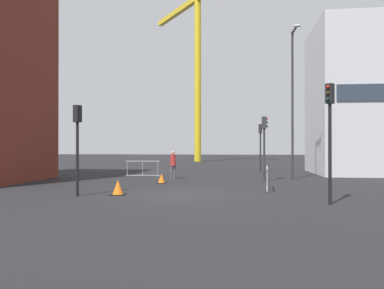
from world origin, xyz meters
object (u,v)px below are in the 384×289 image
(traffic_light_island, at_px, (260,140))
(traffic_cone_striped, at_px, (162,179))
(traffic_cone_orange, at_px, (118,188))
(construction_crane, at_px, (196,49))
(traffic_light_crosswalk, at_px, (78,135))
(traffic_light_median, at_px, (330,124))
(pedestrian_walking, at_px, (173,163))
(traffic_light_verge, at_px, (264,138))
(streetlamp_tall, at_px, (293,94))

(traffic_light_island, height_order, traffic_cone_striped, traffic_light_island)
(traffic_light_island, xyz_separation_m, traffic_cone_orange, (-6.83, -15.23, -2.26))
(construction_crane, distance_m, traffic_cone_striped, 34.87)
(traffic_light_crosswalk, bearing_deg, traffic_cone_orange, 18.86)
(traffic_cone_orange, bearing_deg, traffic_light_median, -12.24)
(construction_crane, relative_size, pedestrian_walking, 12.87)
(traffic_light_crosswalk, xyz_separation_m, traffic_light_median, (9.74, -1.25, 0.31))
(traffic_light_verge, bearing_deg, construction_crane, 103.51)
(pedestrian_walking, bearing_deg, construction_crane, 93.08)
(streetlamp_tall, relative_size, traffic_light_crosswalk, 2.46)
(traffic_cone_orange, bearing_deg, streetlamp_tall, 45.68)
(traffic_light_crosswalk, bearing_deg, traffic_cone_striped, 68.05)
(construction_crane, relative_size, streetlamp_tall, 2.47)
(traffic_light_median, distance_m, pedestrian_walking, 12.39)
(construction_crane, height_order, traffic_cone_striped, construction_crane)
(traffic_cone_striped, bearing_deg, traffic_cone_orange, -98.75)
(streetlamp_tall, height_order, traffic_cone_orange, streetlamp_tall)
(streetlamp_tall, height_order, pedestrian_walking, streetlamp_tall)
(traffic_light_island, xyz_separation_m, pedestrian_walking, (-5.82, -7.08, -1.53))
(traffic_light_median, bearing_deg, streetlamp_tall, 88.83)
(traffic_light_island, xyz_separation_m, traffic_light_median, (1.36, -17.01, 0.28))
(streetlamp_tall, bearing_deg, traffic_light_verge, -142.82)
(traffic_light_island, relative_size, traffic_cone_striped, 6.96)
(traffic_light_island, xyz_separation_m, traffic_light_verge, (-0.26, -8.01, -0.00))
(traffic_cone_striped, bearing_deg, construction_crane, 92.47)
(construction_crane, bearing_deg, traffic_cone_orange, -89.17)
(traffic_light_crosswalk, xyz_separation_m, traffic_light_verge, (8.11, 7.74, 0.03))
(traffic_cone_striped, relative_size, traffic_cone_orange, 0.87)
(streetlamp_tall, xyz_separation_m, traffic_light_median, (-0.21, -10.39, -2.43))
(traffic_light_verge, bearing_deg, traffic_cone_striped, -161.96)
(pedestrian_walking, relative_size, traffic_cone_orange, 2.80)
(traffic_cone_striped, height_order, traffic_cone_orange, traffic_cone_orange)
(traffic_light_crosswalk, bearing_deg, traffic_light_verge, 43.66)
(traffic_light_island, bearing_deg, construction_crane, 108.87)
(traffic_light_crosswalk, distance_m, traffic_cone_striped, 6.72)
(streetlamp_tall, relative_size, pedestrian_walking, 5.22)
(traffic_light_verge, bearing_deg, traffic_light_crosswalk, -136.34)
(pedestrian_walking, bearing_deg, traffic_cone_striped, -93.82)
(construction_crane, xyz_separation_m, traffic_light_island, (7.36, -21.55, -12.73))
(pedestrian_walking, xyz_separation_m, traffic_cone_orange, (-1.01, -8.15, -0.73))
(traffic_light_median, bearing_deg, traffic_cone_orange, 167.76)
(streetlamp_tall, bearing_deg, traffic_cone_striped, -156.70)
(streetlamp_tall, bearing_deg, traffic_light_median, -91.17)
(traffic_light_verge, bearing_deg, traffic_light_median, -79.76)
(traffic_cone_striped, bearing_deg, traffic_light_island, 58.70)
(pedestrian_walking, bearing_deg, traffic_light_verge, -9.55)
(streetlamp_tall, bearing_deg, construction_crane, 107.61)
(streetlamp_tall, bearing_deg, traffic_light_crosswalk, -137.44)
(streetlamp_tall, height_order, traffic_light_median, streetlamp_tall)
(traffic_light_crosswalk, bearing_deg, traffic_light_island, 62.00)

